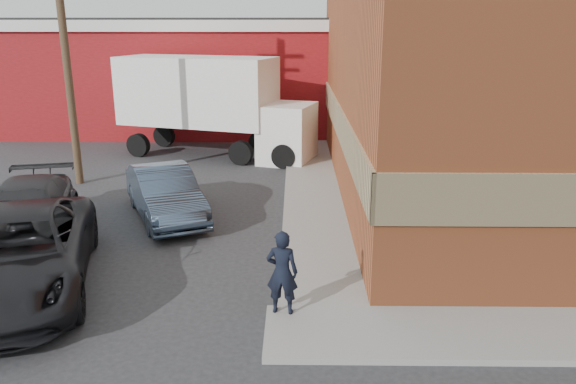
% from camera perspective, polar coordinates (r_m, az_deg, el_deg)
% --- Properties ---
extents(ground, '(90.00, 90.00, 0.00)m').
position_cam_1_polar(ground, '(11.18, 0.49, -11.99)').
color(ground, '#28282B').
rests_on(ground, ground).
extents(brick_building, '(14.25, 18.25, 9.36)m').
position_cam_1_polar(brick_building, '(20.62, 25.71, 13.27)').
color(brick_building, '#AB522C').
rests_on(brick_building, ground).
extents(sidewalk_west, '(1.80, 18.00, 0.12)m').
position_cam_1_polar(sidewalk_west, '(19.54, 2.38, 1.00)').
color(sidewalk_west, gray).
rests_on(sidewalk_west, ground).
extents(warehouse, '(16.30, 8.30, 5.60)m').
position_cam_1_polar(warehouse, '(30.51, -10.89, 11.70)').
color(warehouse, maroon).
rests_on(warehouse, ground).
extents(utility_pole, '(2.00, 0.26, 9.00)m').
position_cam_1_polar(utility_pole, '(20.26, -21.75, 13.87)').
color(utility_pole, brown).
rests_on(utility_pole, ground).
extents(man, '(0.65, 0.47, 1.64)m').
position_cam_1_polar(man, '(10.53, -0.60, -8.16)').
color(man, black).
rests_on(man, sidewalk_south).
extents(sedan, '(3.26, 4.68, 1.46)m').
position_cam_1_polar(sedan, '(16.34, -12.39, -0.13)').
color(sedan, '#344357').
rests_on(sedan, ground).
extents(suv_a, '(4.26, 6.52, 1.67)m').
position_cam_1_polar(suv_a, '(12.89, -25.75, -5.62)').
color(suv_a, black).
rests_on(suv_a, ground).
extents(suv_b, '(3.11, 5.38, 1.47)m').
position_cam_1_polar(suv_b, '(15.84, -25.08, -1.89)').
color(suv_b, '#28282B').
rests_on(suv_b, ground).
extents(box_truck, '(8.58, 4.79, 4.06)m').
position_cam_1_polar(box_truck, '(23.43, -7.40, 9.23)').
color(box_truck, white).
rests_on(box_truck, ground).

